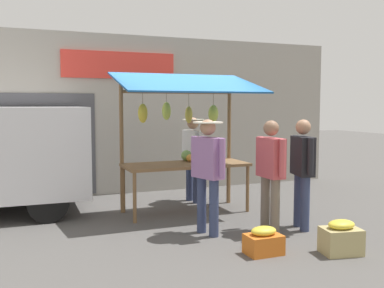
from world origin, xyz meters
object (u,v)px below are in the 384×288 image
(shopper_with_shopping_bag, at_px, (208,166))
(produce_crate_side, at_px, (341,238))
(shopper_in_striped_shirt, at_px, (271,168))
(produce_crate_near, at_px, (264,242))
(vendor_with_sunhat, at_px, (193,152))
(market_stall, at_px, (186,126))
(shopper_in_grey_tee, at_px, (302,165))

(shopper_with_shopping_bag, distance_m, produce_crate_side, 2.07)
(shopper_in_striped_shirt, height_order, produce_crate_near, shopper_in_striped_shirt)
(produce_crate_near, height_order, produce_crate_side, produce_crate_side)
(vendor_with_sunhat, distance_m, produce_crate_near, 3.37)
(market_stall, height_order, vendor_with_sunhat, market_stall)
(vendor_with_sunhat, distance_m, shopper_with_shopping_bag, 2.27)
(shopper_with_shopping_bag, bearing_deg, shopper_in_grey_tee, -116.15)
(shopper_in_grey_tee, relative_size, shopper_in_striped_shirt, 1.00)
(produce_crate_near, bearing_deg, shopper_in_grey_tee, -144.96)
(vendor_with_sunhat, relative_size, shopper_with_shopping_bag, 0.98)
(shopper_in_grey_tee, relative_size, produce_crate_side, 3.13)
(shopper_with_shopping_bag, relative_size, produce_crate_side, 3.16)
(produce_crate_near, distance_m, produce_crate_side, 1.00)
(shopper_with_shopping_bag, height_order, produce_crate_near, shopper_with_shopping_bag)
(shopper_in_striped_shirt, bearing_deg, vendor_with_sunhat, 6.88)
(shopper_in_grey_tee, distance_m, produce_crate_near, 1.65)
(shopper_in_grey_tee, relative_size, shopper_with_shopping_bag, 0.99)
(shopper_with_shopping_bag, distance_m, shopper_in_striped_shirt, 0.95)
(shopper_in_grey_tee, distance_m, produce_crate_side, 1.44)
(market_stall, relative_size, produce_crate_side, 4.62)
(market_stall, height_order, shopper_with_shopping_bag, market_stall)
(shopper_with_shopping_bag, bearing_deg, vendor_with_sunhat, -32.81)
(shopper_in_striped_shirt, relative_size, produce_crate_near, 3.71)
(shopper_in_grey_tee, height_order, produce_crate_near, shopper_in_grey_tee)
(shopper_in_grey_tee, height_order, shopper_with_shopping_bag, shopper_with_shopping_bag)
(vendor_with_sunhat, distance_m, shopper_in_grey_tee, 2.57)
(market_stall, bearing_deg, shopper_in_striped_shirt, 112.34)
(shopper_in_grey_tee, bearing_deg, produce_crate_near, 139.67)
(shopper_with_shopping_bag, xyz_separation_m, produce_crate_side, (-1.24, 1.44, -0.81))
(market_stall, xyz_separation_m, shopper_with_shopping_bag, (0.22, 1.47, -0.52))
(shopper_with_shopping_bag, bearing_deg, market_stall, -24.87)
(shopper_in_grey_tee, relative_size, produce_crate_near, 3.72)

